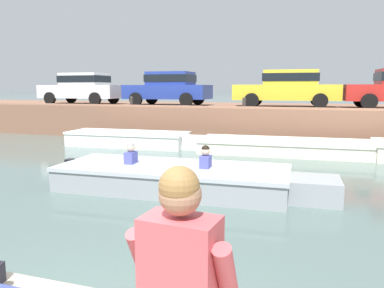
# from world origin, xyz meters

# --- Properties ---
(ground_plane) EXTENTS (400.00, 400.00, 0.00)m
(ground_plane) POSITION_xyz_m (0.00, 6.31, 0.00)
(ground_plane) COLOR #4C605B
(far_quay_wall) EXTENTS (60.00, 6.00, 1.41)m
(far_quay_wall) POSITION_xyz_m (0.00, 15.63, 0.70)
(far_quay_wall) COLOR brown
(far_quay_wall) RESTS_ON ground
(far_wall_coping) EXTENTS (60.00, 0.24, 0.08)m
(far_wall_coping) POSITION_xyz_m (0.00, 12.75, 1.45)
(far_wall_coping) COLOR #9F6C52
(far_wall_coping) RESTS_ON far_quay_wall
(boat_moored_west_white) EXTENTS (5.56, 1.81, 0.55)m
(boat_moored_west_white) POSITION_xyz_m (-4.43, 10.83, 0.27)
(boat_moored_west_white) COLOR white
(boat_moored_west_white) RESTS_ON ground
(boat_moored_central_cream) EXTENTS (6.92, 2.22, 0.47)m
(boat_moored_central_cream) POSITION_xyz_m (1.49, 10.94, 0.23)
(boat_moored_central_cream) COLOR silver
(boat_moored_central_cream) RESTS_ON ground
(motorboat_passing) EXTENTS (6.12, 2.07, 1.02)m
(motorboat_passing) POSITION_xyz_m (-0.54, 5.47, 0.27)
(motorboat_passing) COLOR #93999E
(motorboat_passing) RESTS_ON ground
(car_leftmost_white) EXTENTS (4.16, 1.91, 1.54)m
(car_leftmost_white) POSITION_xyz_m (-9.02, 14.45, 2.25)
(car_leftmost_white) COLOR white
(car_leftmost_white) RESTS_ON far_quay_wall
(car_left_inner_blue) EXTENTS (3.93, 1.97, 1.54)m
(car_left_inner_blue) POSITION_xyz_m (-4.37, 14.45, 2.25)
(car_left_inner_blue) COLOR #233893
(car_left_inner_blue) RESTS_ON far_quay_wall
(car_centre_yellow) EXTENTS (4.41, 2.10, 1.54)m
(car_centre_yellow) POSITION_xyz_m (1.02, 14.46, 2.25)
(car_centre_yellow) COLOR yellow
(car_centre_yellow) RESTS_ON far_quay_wall
(mooring_bollard_west) EXTENTS (0.15, 0.15, 0.44)m
(mooring_bollard_west) POSITION_xyz_m (-5.52, 12.88, 1.65)
(mooring_bollard_west) COLOR #2D2B28
(mooring_bollard_west) RESTS_ON far_quay_wall
(mooring_bollard_mid) EXTENTS (0.15, 0.15, 0.44)m
(mooring_bollard_mid) POSITION_xyz_m (-0.54, 12.88, 1.65)
(mooring_bollard_mid) COLOR #2D2B28
(mooring_bollard_mid) RESTS_ON far_quay_wall
(person_seated_middle) EXTENTS (0.56, 0.56, 0.97)m
(person_seated_middle) POSITION_xyz_m (1.52, -0.39, 1.27)
(person_seated_middle) COLOR #282833
(person_seated_middle) RESTS_ON near_quay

